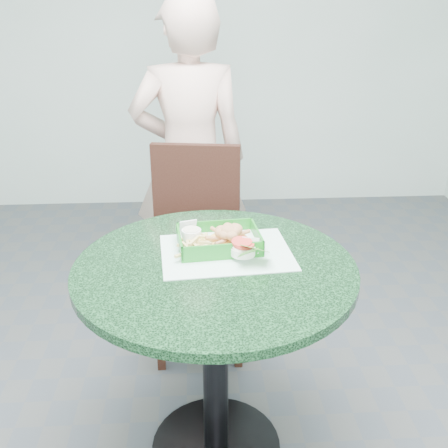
{
  "coord_description": "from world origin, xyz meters",
  "views": [
    {
      "loc": [
        -0.06,
        -1.43,
        1.55
      ],
      "look_at": [
        0.03,
        0.1,
        0.86
      ],
      "focal_mm": 42.0,
      "sensor_mm": 36.0,
      "label": 1
    }
  ],
  "objects": [
    {
      "name": "dining_chair",
      "position": [
        -0.05,
        0.72,
        0.53
      ],
      "size": [
        0.4,
        0.4,
        0.93
      ],
      "rotation": [
        0.0,
        0.0,
        -0.15
      ],
      "color": "black",
      "rests_on": "floor"
    },
    {
      "name": "garnish_cup",
      "position": [
        0.09,
        0.02,
        0.79
      ],
      "size": [
        0.12,
        0.11,
        0.05
      ],
      "rotation": [
        0.0,
        0.0,
        -0.22
      ],
      "color": "silver",
      "rests_on": "food_basket"
    },
    {
      "name": "floor",
      "position": [
        0.0,
        0.0,
        0.0
      ],
      "size": [
        4.0,
        5.0,
        0.02
      ],
      "primitive_type": "cube",
      "color": "#303335",
      "rests_on": "ground"
    },
    {
      "name": "cafe_table",
      "position": [
        0.0,
        0.0,
        0.58
      ],
      "size": [
        0.88,
        0.88,
        0.75
      ],
      "color": "black",
      "rests_on": "floor"
    },
    {
      "name": "diner_person",
      "position": [
        -0.08,
        1.05,
        0.81
      ],
      "size": [
        0.61,
        0.42,
        1.62
      ],
      "primitive_type": "imported",
      "rotation": [
        0.0,
        0.0,
        3.2
      ],
      "color": "beige",
      "rests_on": "floor"
    },
    {
      "name": "fries_pile",
      "position": [
        -0.07,
        0.09,
        0.79
      ],
      "size": [
        0.14,
        0.15,
        0.04
      ],
      "primitive_type": null,
      "rotation": [
        0.0,
        0.0,
        -0.4
      ],
      "color": "#D8BE69",
      "rests_on": "food_basket"
    },
    {
      "name": "wall_back",
      "position": [
        0.0,
        2.5,
        1.4
      ],
      "size": [
        4.0,
        0.04,
        2.8
      ],
      "primitive_type": "cube",
      "color": "silver",
      "rests_on": "ground"
    },
    {
      "name": "food_basket",
      "position": [
        0.02,
        0.12,
        0.77
      ],
      "size": [
        0.26,
        0.19,
        0.05
      ],
      "rotation": [
        0.0,
        0.0,
        0.1
      ],
      "color": "#17781F",
      "rests_on": "placemat"
    },
    {
      "name": "sauce_ramekin",
      "position": [
        -0.07,
        0.13,
        0.8
      ],
      "size": [
        0.06,
        0.06,
        0.04
      ],
      "rotation": [
        0.0,
        0.0,
        -0.07
      ],
      "color": "white",
      "rests_on": "food_basket"
    },
    {
      "name": "placemat",
      "position": [
        0.04,
        0.08,
        0.75
      ],
      "size": [
        0.44,
        0.35,
        0.0
      ],
      "primitive_type": "cube",
      "rotation": [
        0.0,
        0.0,
        0.09
      ],
      "color": "silver",
      "rests_on": "cafe_table"
    },
    {
      "name": "crab_sandwich",
      "position": [
        0.05,
        0.1,
        0.8
      ],
      "size": [
        0.13,
        0.13,
        0.08
      ],
      "rotation": [
        0.0,
        0.0,
        -0.37
      ],
      "color": "gold",
      "rests_on": "food_basket"
    }
  ]
}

